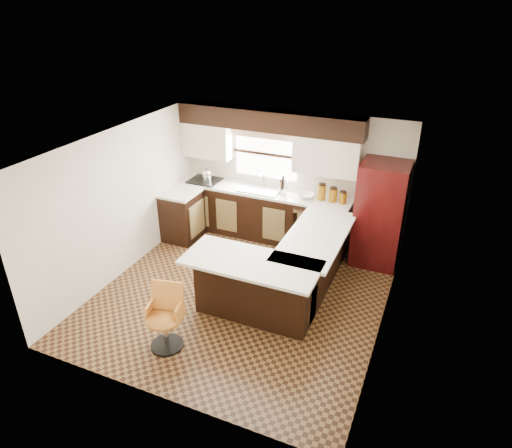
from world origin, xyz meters
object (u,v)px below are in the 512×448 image
at_px(peninsula_long, 311,262).
at_px(peninsula_return, 255,288).
at_px(refrigerator, 380,214).
at_px(bar_chair, 164,319).

bearing_deg(peninsula_long, peninsula_return, -118.30).
distance_m(peninsula_long, refrigerator, 1.51).
bearing_deg(bar_chair, peninsula_return, 40.69).
relative_size(peninsula_long, peninsula_return, 1.18).
relative_size(peninsula_return, refrigerator, 0.92).
bearing_deg(refrigerator, peninsula_return, -121.18).
xyz_separation_m(peninsula_long, bar_chair, (-1.33, -2.07, -0.00)).
xyz_separation_m(refrigerator, bar_chair, (-2.13, -3.27, -0.45)).
xyz_separation_m(peninsula_long, peninsula_return, (-0.53, -0.97, 0.00)).
height_order(refrigerator, bar_chair, refrigerator).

